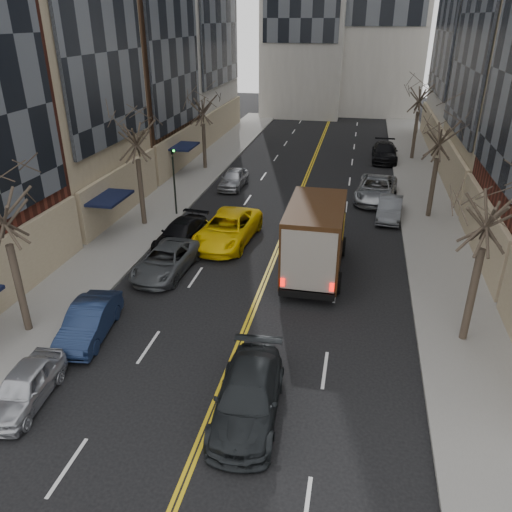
# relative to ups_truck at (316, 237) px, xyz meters

# --- Properties ---
(sidewalk_left) EXTENTS (4.00, 66.00, 0.15)m
(sidewalk_left) POSITION_rel_ups_truck_xyz_m (-11.29, 11.21, -1.87)
(sidewalk_left) COLOR slate
(sidewalk_left) RESTS_ON ground
(sidewalk_right) EXTENTS (4.00, 66.00, 0.15)m
(sidewalk_right) POSITION_rel_ups_truck_xyz_m (6.71, 11.21, -1.87)
(sidewalk_right) COLOR slate
(sidewalk_right) RESTS_ON ground
(tree_lf_mid) EXTENTS (3.20, 3.20, 8.91)m
(tree_lf_mid) POSITION_rel_ups_truck_xyz_m (-11.09, 4.21, 4.65)
(tree_lf_mid) COLOR #382D23
(tree_lf_mid) RESTS_ON sidewalk_left
(tree_lf_far) EXTENTS (3.20, 3.20, 8.12)m
(tree_lf_far) POSITION_rel_ups_truck_xyz_m (-11.09, 17.21, 4.08)
(tree_lf_far) COLOR #382D23
(tree_lf_far) RESTS_ON sidewalk_left
(tree_rt_near) EXTENTS (3.20, 3.20, 8.71)m
(tree_rt_near) POSITION_rel_ups_truck_xyz_m (6.51, -4.79, 4.51)
(tree_rt_near) COLOR #382D23
(tree_rt_near) RESTS_ON sidewalk_right
(tree_rt_mid) EXTENTS (3.20, 3.20, 8.32)m
(tree_rt_mid) POSITION_rel_ups_truck_xyz_m (6.51, 9.21, 4.22)
(tree_rt_mid) COLOR #382D23
(tree_rt_mid) RESTS_ON sidewalk_right
(tree_rt_far) EXTENTS (3.20, 3.20, 9.11)m
(tree_rt_far) POSITION_rel_ups_truck_xyz_m (6.51, 24.21, 4.80)
(tree_rt_far) COLOR #382D23
(tree_rt_far) RESTS_ON sidewalk_right
(traffic_signal) EXTENTS (0.29, 0.26, 4.70)m
(traffic_signal) POSITION_rel_ups_truck_xyz_m (-9.68, 6.20, 0.87)
(traffic_signal) COLOR black
(traffic_signal) RESTS_ON sidewalk_left
(ups_truck) EXTENTS (2.93, 7.07, 3.86)m
(ups_truck) POSITION_rel_ups_truck_xyz_m (0.00, 0.00, 0.00)
(ups_truck) COLOR black
(ups_truck) RESTS_ON ground
(observer_sedan) EXTENTS (2.34, 5.16, 1.47)m
(observer_sedan) POSITION_rel_ups_truck_xyz_m (-1.09, -10.62, -1.21)
(observer_sedan) COLOR black
(observer_sedan) RESTS_ON ground
(taxi) EXTENTS (3.25, 6.21, 1.67)m
(taxi) POSITION_rel_ups_truck_xyz_m (-5.29, 2.77, -1.11)
(taxi) COLOR yellow
(taxi) RESTS_ON ground
(pedestrian) EXTENTS (0.61, 0.79, 1.92)m
(pedestrian) POSITION_rel_ups_truck_xyz_m (0.18, -0.16, -0.98)
(pedestrian) COLOR black
(pedestrian) RESTS_ON ground
(parked_lf_a) EXTENTS (1.85, 3.90, 1.29)m
(parked_lf_a) POSITION_rel_ups_truck_xyz_m (-8.59, -11.58, -1.30)
(parked_lf_a) COLOR #B7BAC0
(parked_lf_a) RESTS_ON ground
(parked_lf_b) EXTENTS (1.99, 4.36, 1.39)m
(parked_lf_b) POSITION_rel_ups_truck_xyz_m (-8.40, -7.54, -1.25)
(parked_lf_b) COLOR #131F3C
(parked_lf_b) RESTS_ON ground
(parked_lf_c) EXTENTS (2.56, 5.02, 1.36)m
(parked_lf_c) POSITION_rel_ups_truck_xyz_m (-7.39, -1.59, -1.27)
(parked_lf_c) COLOR #45484C
(parked_lf_c) RESTS_ON ground
(parked_lf_d) EXTENTS (2.41, 4.86, 1.36)m
(parked_lf_d) POSITION_rel_ups_truck_xyz_m (-7.84, 1.90, -1.27)
(parked_lf_d) COLOR black
(parked_lf_d) RESTS_ON ground
(parked_lf_e) EXTENTS (1.77, 4.18, 1.41)m
(parked_lf_e) POSITION_rel_ups_truck_xyz_m (-7.47, 12.84, -1.24)
(parked_lf_e) COLOR #B2B4BB
(parked_lf_e) RESTS_ON ground
(parked_rt_a) EXTENTS (1.86, 4.31, 1.38)m
(parked_rt_a) POSITION_rel_ups_truck_xyz_m (4.01, 8.57, -1.26)
(parked_rt_a) COLOR #53575C
(parked_rt_a) RESTS_ON ground
(parked_rt_b) EXTENTS (3.23, 6.02, 1.61)m
(parked_rt_b) POSITION_rel_ups_truck_xyz_m (3.17, 12.15, -1.14)
(parked_rt_b) COLOR #989B9F
(parked_rt_b) RESTS_ON ground
(parked_rt_c) EXTENTS (2.23, 5.41, 1.57)m
(parked_rt_c) POSITION_rel_ups_truck_xyz_m (4.01, 23.29, -1.16)
(parked_rt_c) COLOR black
(parked_rt_c) RESTS_ON ground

